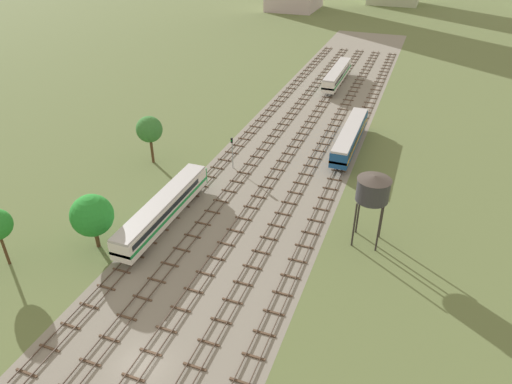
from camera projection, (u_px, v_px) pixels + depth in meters
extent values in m
plane|color=#5B6B3D|center=(303.00, 133.00, 88.11)|extent=(480.00, 480.00, 0.00)
cube|color=gray|center=(303.00, 133.00, 88.11)|extent=(22.89, 176.00, 0.01)
cube|color=#47382D|center=(255.00, 123.00, 91.83)|extent=(0.07, 126.00, 0.15)
cube|color=#47382D|center=(262.00, 124.00, 91.40)|extent=(0.07, 126.00, 0.15)
cube|color=brown|center=(27.00, 373.00, 42.57)|extent=(2.40, 0.22, 0.14)
cube|color=brown|center=(50.00, 348.00, 44.97)|extent=(2.40, 0.22, 0.14)
cube|color=brown|center=(70.00, 326.00, 47.36)|extent=(2.40, 0.22, 0.14)
cube|color=brown|center=(89.00, 306.00, 49.76)|extent=(2.40, 0.22, 0.14)
cube|color=brown|center=(106.00, 287.00, 52.15)|extent=(2.40, 0.22, 0.14)
cube|color=brown|center=(122.00, 271.00, 54.55)|extent=(2.40, 0.22, 0.14)
cube|color=brown|center=(136.00, 255.00, 56.95)|extent=(2.40, 0.22, 0.14)
cube|color=brown|center=(149.00, 241.00, 59.34)|extent=(2.40, 0.22, 0.14)
cube|color=brown|center=(161.00, 228.00, 61.74)|extent=(2.40, 0.22, 0.14)
cube|color=brown|center=(172.00, 217.00, 64.14)|extent=(2.40, 0.22, 0.14)
cube|color=brown|center=(182.00, 205.00, 66.53)|extent=(2.40, 0.22, 0.14)
cube|color=brown|center=(192.00, 195.00, 68.93)|extent=(2.40, 0.22, 0.14)
cube|color=brown|center=(201.00, 185.00, 71.32)|extent=(2.40, 0.22, 0.14)
cube|color=brown|center=(209.00, 176.00, 73.72)|extent=(2.40, 0.22, 0.14)
cube|color=brown|center=(217.00, 168.00, 76.12)|extent=(2.40, 0.22, 0.14)
cube|color=brown|center=(224.00, 160.00, 78.51)|extent=(2.40, 0.22, 0.14)
cube|color=brown|center=(231.00, 153.00, 80.91)|extent=(2.40, 0.22, 0.14)
cube|color=brown|center=(238.00, 145.00, 83.30)|extent=(2.40, 0.22, 0.14)
cube|color=brown|center=(244.00, 139.00, 85.70)|extent=(2.40, 0.22, 0.14)
cube|color=brown|center=(250.00, 133.00, 88.10)|extent=(2.40, 0.22, 0.14)
cube|color=brown|center=(256.00, 127.00, 90.49)|extent=(2.40, 0.22, 0.14)
cube|color=brown|center=(261.00, 121.00, 92.89)|extent=(2.40, 0.22, 0.14)
cube|color=brown|center=(266.00, 116.00, 95.28)|extent=(2.40, 0.22, 0.14)
cube|color=brown|center=(270.00, 111.00, 97.68)|extent=(2.40, 0.22, 0.14)
cube|color=brown|center=(275.00, 106.00, 100.08)|extent=(2.40, 0.22, 0.14)
cube|color=brown|center=(279.00, 101.00, 102.47)|extent=(2.40, 0.22, 0.14)
cube|color=brown|center=(283.00, 97.00, 104.87)|extent=(2.40, 0.22, 0.14)
cube|color=brown|center=(287.00, 92.00, 107.26)|extent=(2.40, 0.22, 0.14)
cube|color=brown|center=(291.00, 88.00, 109.66)|extent=(2.40, 0.22, 0.14)
cube|color=brown|center=(295.00, 85.00, 112.06)|extent=(2.40, 0.22, 0.14)
cube|color=brown|center=(298.00, 81.00, 114.45)|extent=(2.40, 0.22, 0.14)
cube|color=brown|center=(301.00, 77.00, 116.85)|extent=(2.40, 0.22, 0.14)
cube|color=brown|center=(305.00, 74.00, 119.25)|extent=(2.40, 0.22, 0.14)
cube|color=brown|center=(308.00, 71.00, 121.64)|extent=(2.40, 0.22, 0.14)
cube|color=brown|center=(310.00, 67.00, 124.04)|extent=(2.40, 0.22, 0.14)
cube|color=brown|center=(313.00, 64.00, 126.43)|extent=(2.40, 0.22, 0.14)
cube|color=brown|center=(316.00, 62.00, 128.83)|extent=(2.40, 0.22, 0.14)
cube|color=brown|center=(319.00, 59.00, 131.23)|extent=(2.40, 0.22, 0.14)
cube|color=brown|center=(321.00, 56.00, 133.62)|extent=(2.40, 0.22, 0.14)
cube|color=brown|center=(324.00, 53.00, 136.02)|extent=(2.40, 0.22, 0.14)
cube|color=brown|center=(326.00, 51.00, 138.41)|extent=(2.40, 0.22, 0.14)
cube|color=brown|center=(328.00, 48.00, 140.81)|extent=(2.40, 0.22, 0.14)
cube|color=#47382D|center=(277.00, 126.00, 90.42)|extent=(0.07, 126.00, 0.15)
cube|color=#47382D|center=(284.00, 127.00, 89.99)|extent=(0.07, 126.00, 0.15)
cube|color=brown|center=(90.00, 362.00, 43.56)|extent=(2.40, 0.22, 0.14)
cube|color=brown|center=(109.00, 339.00, 45.96)|extent=(2.40, 0.22, 0.14)
cube|color=brown|center=(127.00, 317.00, 48.35)|extent=(2.40, 0.22, 0.14)
cube|color=brown|center=(142.00, 298.00, 50.75)|extent=(2.40, 0.22, 0.14)
cube|color=brown|center=(157.00, 280.00, 53.14)|extent=(2.40, 0.22, 0.14)
cube|color=brown|center=(170.00, 264.00, 55.54)|extent=(2.40, 0.22, 0.14)
cube|color=brown|center=(182.00, 250.00, 57.94)|extent=(2.40, 0.22, 0.14)
cube|color=brown|center=(193.00, 236.00, 60.33)|extent=(2.40, 0.22, 0.14)
cube|color=brown|center=(203.00, 223.00, 62.73)|extent=(2.40, 0.22, 0.14)
cube|color=brown|center=(212.00, 212.00, 65.12)|extent=(2.40, 0.22, 0.14)
cube|color=brown|center=(221.00, 201.00, 67.52)|extent=(2.40, 0.22, 0.14)
cube|color=brown|center=(229.00, 191.00, 69.92)|extent=(2.40, 0.22, 0.14)
cube|color=brown|center=(237.00, 182.00, 72.31)|extent=(2.40, 0.22, 0.14)
cube|color=brown|center=(244.00, 173.00, 74.71)|extent=(2.40, 0.22, 0.14)
cube|color=brown|center=(250.00, 165.00, 77.10)|extent=(2.40, 0.22, 0.14)
cube|color=brown|center=(257.00, 157.00, 79.50)|extent=(2.40, 0.22, 0.14)
cube|color=brown|center=(263.00, 150.00, 81.90)|extent=(2.40, 0.22, 0.14)
cube|color=brown|center=(268.00, 143.00, 84.29)|extent=(2.40, 0.22, 0.14)
cube|color=brown|center=(274.00, 136.00, 86.69)|extent=(2.40, 0.22, 0.14)
cube|color=brown|center=(279.00, 130.00, 89.08)|extent=(2.40, 0.22, 0.14)
cube|color=brown|center=(283.00, 124.00, 91.48)|extent=(2.40, 0.22, 0.14)
cube|color=brown|center=(288.00, 119.00, 93.88)|extent=(2.40, 0.22, 0.14)
cube|color=brown|center=(292.00, 113.00, 96.27)|extent=(2.40, 0.22, 0.14)
cube|color=brown|center=(296.00, 108.00, 98.67)|extent=(2.40, 0.22, 0.14)
cube|color=brown|center=(300.00, 104.00, 101.07)|extent=(2.40, 0.22, 0.14)
cube|color=brown|center=(304.00, 99.00, 103.46)|extent=(2.40, 0.22, 0.14)
cube|color=brown|center=(307.00, 95.00, 105.86)|extent=(2.40, 0.22, 0.14)
cube|color=brown|center=(310.00, 91.00, 108.25)|extent=(2.40, 0.22, 0.14)
cube|color=brown|center=(314.00, 87.00, 110.65)|extent=(2.40, 0.22, 0.14)
cube|color=brown|center=(317.00, 83.00, 113.05)|extent=(2.40, 0.22, 0.14)
cube|color=brown|center=(320.00, 79.00, 115.44)|extent=(2.40, 0.22, 0.14)
cube|color=brown|center=(323.00, 76.00, 117.84)|extent=(2.40, 0.22, 0.14)
cube|color=brown|center=(325.00, 72.00, 120.23)|extent=(2.40, 0.22, 0.14)
cube|color=brown|center=(328.00, 69.00, 122.63)|extent=(2.40, 0.22, 0.14)
cube|color=brown|center=(330.00, 66.00, 125.03)|extent=(2.40, 0.22, 0.14)
cube|color=brown|center=(333.00, 63.00, 127.42)|extent=(2.40, 0.22, 0.14)
cube|color=brown|center=(335.00, 60.00, 129.82)|extent=(2.40, 0.22, 0.14)
cube|color=brown|center=(337.00, 58.00, 132.21)|extent=(2.40, 0.22, 0.14)
cube|color=brown|center=(339.00, 55.00, 134.61)|extent=(2.40, 0.22, 0.14)
cube|color=brown|center=(342.00, 52.00, 137.01)|extent=(2.40, 0.22, 0.14)
cube|color=brown|center=(344.00, 50.00, 139.40)|extent=(2.40, 0.22, 0.14)
cube|color=#47382D|center=(301.00, 129.00, 89.01)|extent=(0.07, 126.00, 0.15)
cube|color=#47382D|center=(308.00, 130.00, 88.59)|extent=(0.07, 126.00, 0.15)
cube|color=brown|center=(133.00, 377.00, 42.15)|extent=(2.40, 0.22, 0.14)
cube|color=brown|center=(151.00, 352.00, 44.55)|extent=(2.40, 0.22, 0.14)
cube|color=brown|center=(166.00, 330.00, 46.94)|extent=(2.40, 0.22, 0.14)
cube|color=brown|center=(181.00, 309.00, 49.34)|extent=(2.40, 0.22, 0.14)
cube|color=brown|center=(193.00, 290.00, 51.74)|extent=(2.40, 0.22, 0.14)
cube|color=brown|center=(205.00, 274.00, 54.13)|extent=(2.40, 0.22, 0.14)
cube|color=brown|center=(216.00, 258.00, 56.53)|extent=(2.40, 0.22, 0.14)
cube|color=brown|center=(226.00, 244.00, 58.92)|extent=(2.40, 0.22, 0.14)
cube|color=brown|center=(235.00, 231.00, 61.32)|extent=(2.40, 0.22, 0.14)
cube|color=brown|center=(243.00, 219.00, 63.72)|extent=(2.40, 0.22, 0.14)
cube|color=brown|center=(251.00, 207.00, 66.11)|extent=(2.40, 0.22, 0.14)
cube|color=brown|center=(258.00, 197.00, 68.51)|extent=(2.40, 0.22, 0.14)
cube|color=brown|center=(265.00, 187.00, 70.90)|extent=(2.40, 0.22, 0.14)
cube|color=brown|center=(272.00, 178.00, 73.30)|extent=(2.40, 0.22, 0.14)
cube|color=brown|center=(277.00, 169.00, 75.70)|extent=(2.40, 0.22, 0.14)
cube|color=brown|center=(283.00, 161.00, 78.09)|extent=(2.40, 0.22, 0.14)
cube|color=brown|center=(288.00, 154.00, 80.49)|extent=(2.40, 0.22, 0.14)
cube|color=brown|center=(293.00, 147.00, 82.89)|extent=(2.40, 0.22, 0.14)
cube|color=brown|center=(298.00, 140.00, 85.28)|extent=(2.40, 0.22, 0.14)
cube|color=brown|center=(302.00, 134.00, 87.68)|extent=(2.40, 0.22, 0.14)
cube|color=brown|center=(306.00, 128.00, 90.07)|extent=(2.40, 0.22, 0.14)
cube|color=brown|center=(310.00, 122.00, 92.47)|extent=(2.40, 0.22, 0.14)
cube|color=brown|center=(314.00, 117.00, 94.87)|extent=(2.40, 0.22, 0.14)
cube|color=brown|center=(318.00, 111.00, 97.26)|extent=(2.40, 0.22, 0.14)
cube|color=brown|center=(321.00, 106.00, 99.66)|extent=(2.40, 0.22, 0.14)
cube|color=brown|center=(324.00, 102.00, 102.05)|extent=(2.40, 0.22, 0.14)
cube|color=brown|center=(327.00, 97.00, 104.45)|extent=(2.40, 0.22, 0.14)
cube|color=brown|center=(330.00, 93.00, 106.85)|extent=(2.40, 0.22, 0.14)
cube|color=brown|center=(333.00, 89.00, 109.24)|extent=(2.40, 0.22, 0.14)
cube|color=brown|center=(336.00, 85.00, 111.64)|extent=(2.40, 0.22, 0.14)
cube|color=brown|center=(338.00, 81.00, 114.03)|extent=(2.40, 0.22, 0.14)
cube|color=brown|center=(341.00, 78.00, 116.43)|extent=(2.40, 0.22, 0.14)
cube|color=brown|center=(343.00, 74.00, 118.83)|extent=(2.40, 0.22, 0.14)
cube|color=brown|center=(346.00, 71.00, 121.22)|extent=(2.40, 0.22, 0.14)
cube|color=brown|center=(348.00, 68.00, 123.62)|extent=(2.40, 0.22, 0.14)
cube|color=brown|center=(350.00, 65.00, 126.01)|extent=(2.40, 0.22, 0.14)
cube|color=brown|center=(352.00, 62.00, 128.41)|extent=(2.40, 0.22, 0.14)
cube|color=brown|center=(354.00, 59.00, 130.81)|extent=(2.40, 0.22, 0.14)
cube|color=brown|center=(356.00, 56.00, 133.20)|extent=(2.40, 0.22, 0.14)
cube|color=brown|center=(358.00, 54.00, 135.60)|extent=(2.40, 0.22, 0.14)
cube|color=brown|center=(359.00, 51.00, 138.00)|extent=(2.40, 0.22, 0.14)
cube|color=#47382D|center=(325.00, 133.00, 87.61)|extent=(0.07, 126.00, 0.15)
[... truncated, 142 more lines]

